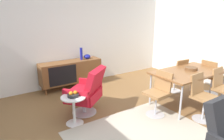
{
  "coord_description": "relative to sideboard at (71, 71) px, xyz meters",
  "views": [
    {
      "loc": [
        -1.98,
        -2.45,
        1.93
      ],
      "look_at": [
        0.19,
        0.78,
        0.8
      ],
      "focal_mm": 31.74,
      "sensor_mm": 36.0,
      "label": 1
    }
  ],
  "objects": [
    {
      "name": "dining_chair_far_end",
      "position": [
        2.61,
        -2.32,
        0.03
      ],
      "size": [
        0.44,
        0.41,
        0.86
      ],
      "color": "#9E7042",
      "rests_on": "ground_plane"
    },
    {
      "name": "wooden_bowl_on_table",
      "position": [
        1.82,
        -2.29,
        0.33
      ],
      "size": [
        0.26,
        0.26,
        0.06
      ],
      "primitive_type": "cylinder",
      "color": "brown",
      "rests_on": "dining_table"
    },
    {
      "name": "sideboard",
      "position": [
        0.0,
        0.0,
        0.0
      ],
      "size": [
        1.6,
        0.45,
        0.72
      ],
      "color": "brown",
      "rests_on": "ground_plane"
    },
    {
      "name": "dining_chair_front_left",
      "position": [
        1.37,
        -2.88,
        0.03
      ],
      "size": [
        0.42,
        0.44,
        0.86
      ],
      "color": "#9E7042",
      "rests_on": "ground_plane"
    },
    {
      "name": "dining_chair_front_right",
      "position": [
        2.07,
        -2.88,
        0.03
      ],
      "size": [
        0.42,
        0.45,
        0.86
      ],
      "color": "#9E7042",
      "rests_on": "ground_plane"
    },
    {
      "name": "vase_sculptural_dark",
      "position": [
        0.49,
        0.0,
        0.34
      ],
      "size": [
        0.18,
        0.18,
        0.12
      ],
      "color": "navy",
      "rests_on": "sideboard"
    },
    {
      "name": "dining_chair_back_right",
      "position": [
        2.07,
        -1.76,
        0.03
      ],
      "size": [
        0.42,
        0.45,
        0.86
      ],
      "color": "#9E7042",
      "rests_on": "ground_plane"
    },
    {
      "name": "side_table_round",
      "position": [
        -0.67,
        -1.72,
        -0.12
      ],
      "size": [
        0.44,
        0.44,
        0.52
      ],
      "color": "white",
      "rests_on": "ground_plane"
    },
    {
      "name": "dining_table",
      "position": [
        1.72,
        -2.32,
        0.26
      ],
      "size": [
        1.6,
        0.9,
        0.74
      ],
      "color": "brown",
      "rests_on": "ground_plane"
    },
    {
      "name": "fruit_bowl",
      "position": [
        -0.67,
        -1.72,
        0.12
      ],
      "size": [
        0.2,
        0.2,
        0.11
      ],
      "color": "#262628",
      "rests_on": "side_table_round"
    },
    {
      "name": "vase_cobalt",
      "position": [
        0.32,
        0.0,
        0.44
      ],
      "size": [
        0.07,
        0.07,
        0.32
      ],
      "color": "navy",
      "rests_on": "sideboard"
    },
    {
      "name": "ground_plane",
      "position": [
        0.1,
        -2.3,
        -0.44
      ],
      "size": [
        8.32,
        8.32,
        0.0
      ],
      "primitive_type": "plane",
      "color": "brown"
    },
    {
      "name": "wall_back",
      "position": [
        0.1,
        0.3,
        0.96
      ],
      "size": [
        6.8,
        0.12,
        2.8
      ],
      "primitive_type": "cube",
      "color": "white",
      "rests_on": "ground_plane"
    },
    {
      "name": "dining_chair_near_window",
      "position": [
        0.83,
        -2.31,
        0.03
      ],
      "size": [
        0.45,
        0.42,
        0.86
      ],
      "color": "#9E7042",
      "rests_on": "ground_plane"
    },
    {
      "name": "area_rug",
      "position": [
        0.08,
        -2.71,
        -0.44
      ],
      "size": [
        2.2,
        1.7,
        0.01
      ],
      "primitive_type": "cube",
      "color": "#B7AD99",
      "rests_on": "ground_plane"
    },
    {
      "name": "lounge_chair_red",
      "position": [
        -0.3,
        -1.51,
        0.03
      ],
      "size": [
        0.91,
        0.9,
        0.95
      ],
      "color": "red",
      "rests_on": "ground_plane"
    }
  ]
}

